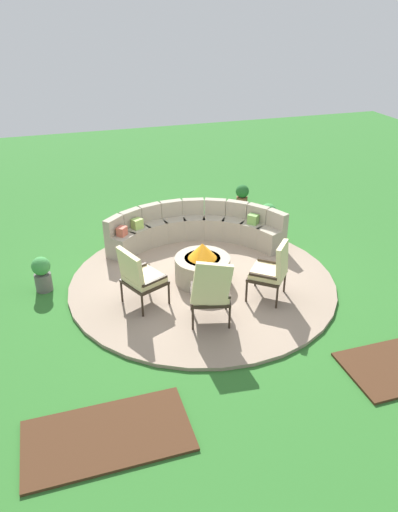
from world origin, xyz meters
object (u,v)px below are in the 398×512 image
object	(u,v)px
lounge_chair_back_left	(272,269)
potted_plant_2	(268,214)
curved_stone_bench	(195,229)
lounge_chair_front_right	(211,291)
fire_pit	(202,266)
potted_plant_0	(242,195)
lounge_chair_front_left	(140,276)
potted_plant_1	(42,273)

from	to	relation	value
lounge_chair_back_left	potted_plant_2	distance (m)	3.05
curved_stone_bench	lounge_chair_front_right	xyz separation A→B (m)	(-0.59, -2.75, 0.26)
fire_pit	potted_plant_0	size ratio (longest dim) A/B	1.71
lounge_chair_front_left	potted_plant_1	xyz separation A→B (m)	(-1.52, 1.07, -0.26)
curved_stone_bench	potted_plant_0	bearing A→B (deg)	43.87
fire_pit	potted_plant_1	xyz separation A→B (m)	(-2.73, 0.62, -0.00)
lounge_chair_front_left	lounge_chair_back_left	xyz separation A→B (m)	(2.13, -0.44, -0.00)
potted_plant_2	lounge_chair_back_left	bearing A→B (deg)	-113.67
lounge_chair_front_left	potted_plant_1	size ratio (longest dim) A/B	1.66
fire_pit	lounge_chair_back_left	bearing A→B (deg)	-43.98
potted_plant_0	lounge_chair_front_left	bearing A→B (deg)	-132.07
potted_plant_0	potted_plant_2	distance (m)	1.25
lounge_chair_back_left	potted_plant_1	size ratio (longest dim) A/B	1.63
lounge_chair_back_left	potted_plant_0	bearing A→B (deg)	24.16
lounge_chair_front_left	potted_plant_1	bearing A→B (deg)	-149.94
potted_plant_2	potted_plant_1	bearing A→B (deg)	-165.36
fire_pit	potted_plant_2	size ratio (longest dim) A/B	1.80
lounge_chair_back_left	curved_stone_bench	bearing A→B (deg)	53.90
curved_stone_bench	lounge_chair_back_left	size ratio (longest dim) A/B	3.37
curved_stone_bench	lounge_chair_front_left	xyz separation A→B (m)	(-1.52, -1.94, 0.23)
fire_pit	potted_plant_1	world-z (taller)	fire_pit
lounge_chair_front_left	lounge_chair_back_left	bearing A→B (deg)	53.41
lounge_chair_front_right	potted_plant_2	bearing A→B (deg)	66.97
potted_plant_1	potted_plant_2	bearing A→B (deg)	14.64
lounge_chair_front_right	potted_plant_2	size ratio (longest dim) A/B	2.13
lounge_chair_front_right	potted_plant_1	distance (m)	3.10
lounge_chair_front_right	lounge_chair_front_left	bearing A→B (deg)	153.23
potted_plant_2	lounge_chair_front_left	bearing A→B (deg)	-145.09
curved_stone_bench	potted_plant_0	world-z (taller)	curved_stone_bench
potted_plant_0	potted_plant_1	xyz separation A→B (m)	(-4.75, -2.52, 0.03)
potted_plant_0	potted_plant_2	bearing A→B (deg)	-84.79
lounge_chair_front_left	potted_plant_0	world-z (taller)	lounge_chair_front_left
fire_pit	potted_plant_2	xyz separation A→B (m)	(2.14, 1.89, -0.04)
lounge_chair_back_left	lounge_chair_front_left	bearing A→B (deg)	117.76
potted_plant_2	curved_stone_bench	bearing A→B (deg)	-167.61
potted_plant_0	potted_plant_1	size ratio (longest dim) A/B	0.90
lounge_chair_front_right	potted_plant_0	size ratio (longest dim) A/B	2.03
lounge_chair_front_right	potted_plant_0	bearing A→B (deg)	76.82
fire_pit	lounge_chair_front_left	world-z (taller)	lounge_chair_front_left
lounge_chair_front_left	lounge_chair_front_right	distance (m)	1.24
lounge_chair_back_left	potted_plant_1	world-z (taller)	lounge_chair_back_left
lounge_chair_front_right	potted_plant_2	world-z (taller)	lounge_chair_front_right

